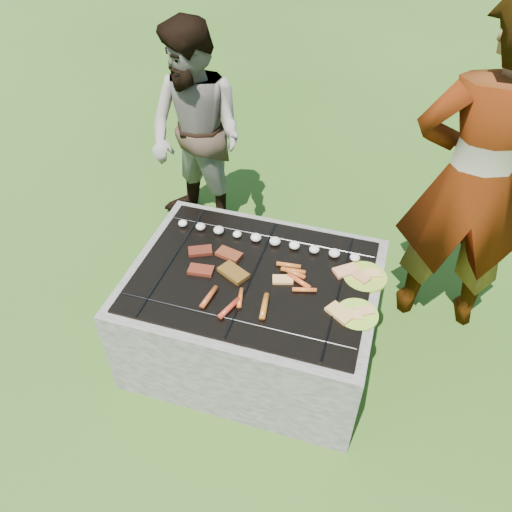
% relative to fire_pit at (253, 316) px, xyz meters
% --- Properties ---
extents(lawn, '(60.00, 60.00, 0.00)m').
position_rel_fire_pit_xyz_m(lawn, '(0.00, 0.00, -0.28)').
color(lawn, '#244511').
rests_on(lawn, ground).
extents(fire_pit, '(1.30, 1.00, 0.62)m').
position_rel_fire_pit_xyz_m(fire_pit, '(0.00, 0.00, 0.00)').
color(fire_pit, gray).
rests_on(fire_pit, ground).
extents(mushrooms, '(1.05, 0.06, 0.04)m').
position_rel_fire_pit_xyz_m(mushrooms, '(0.01, 0.27, 0.35)').
color(mushrooms, white).
rests_on(mushrooms, fire_pit).
extents(pork_slabs, '(0.39, 0.26, 0.02)m').
position_rel_fire_pit_xyz_m(pork_slabs, '(-0.20, 0.02, 0.34)').
color(pork_slabs, maroon).
rests_on(pork_slabs, fire_pit).
extents(sausages, '(0.53, 0.47, 0.03)m').
position_rel_fire_pit_xyz_m(sausages, '(0.10, -0.10, 0.34)').
color(sausages, orange).
rests_on(sausages, fire_pit).
extents(bread_on_grate, '(0.46, 0.44, 0.02)m').
position_rel_fire_pit_xyz_m(bread_on_grate, '(0.40, 0.01, 0.34)').
color(bread_on_grate, tan).
rests_on(bread_on_grate, fire_pit).
extents(plate_far, '(0.27, 0.27, 0.03)m').
position_rel_fire_pit_xyz_m(plate_far, '(0.56, 0.16, 0.33)').
color(plate_far, gold).
rests_on(plate_far, fire_pit).
extents(plate_near, '(0.23, 0.23, 0.03)m').
position_rel_fire_pit_xyz_m(plate_near, '(0.56, -0.11, 0.33)').
color(plate_near, '#F2F73B').
rests_on(plate_near, fire_pit).
extents(cook, '(0.75, 0.53, 1.94)m').
position_rel_fire_pit_xyz_m(cook, '(1.00, 0.64, 0.69)').
color(cook, gray).
rests_on(cook, ground).
extents(bystander, '(0.89, 0.80, 1.52)m').
position_rel_fire_pit_xyz_m(bystander, '(-0.72, 1.02, 0.48)').
color(bystander, gray).
rests_on(bystander, ground).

